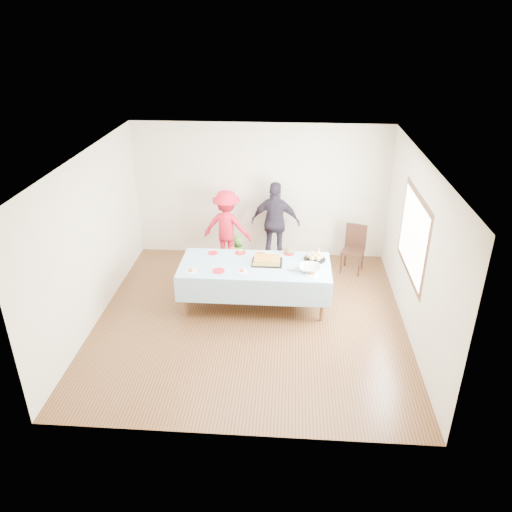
% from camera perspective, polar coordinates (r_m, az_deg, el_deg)
% --- Properties ---
extents(ground, '(5.00, 5.00, 0.00)m').
position_cam_1_polar(ground, '(8.29, -0.64, -7.22)').
color(ground, '#492B14').
rests_on(ground, ground).
extents(room_walls, '(5.04, 5.04, 2.72)m').
position_cam_1_polar(room_walls, '(7.45, -0.29, 4.20)').
color(room_walls, beige).
rests_on(room_walls, ground).
extents(party_table, '(2.50, 1.10, 0.78)m').
position_cam_1_polar(party_table, '(8.31, -0.11, -1.30)').
color(party_table, brown).
rests_on(party_table, ground).
extents(birthday_cake, '(0.51, 0.39, 0.09)m').
position_cam_1_polar(birthday_cake, '(8.32, 1.27, -0.51)').
color(birthday_cake, black).
rests_on(birthday_cake, party_table).
extents(rolls_tray, '(0.37, 0.37, 0.11)m').
position_cam_1_polar(rolls_tray, '(8.48, 6.73, -0.13)').
color(rolls_tray, black).
rests_on(rolls_tray, party_table).
extents(punch_bowl, '(0.35, 0.35, 0.09)m').
position_cam_1_polar(punch_bowl, '(8.12, 6.16, -1.40)').
color(punch_bowl, silver).
rests_on(punch_bowl, party_table).
extents(party_hat, '(0.09, 0.09, 0.16)m').
position_cam_1_polar(party_hat, '(8.63, 7.16, 0.56)').
color(party_hat, silver).
rests_on(party_hat, party_table).
extents(fork_pile, '(0.24, 0.18, 0.07)m').
position_cam_1_polar(fork_pile, '(8.12, 4.11, -1.36)').
color(fork_pile, white).
rests_on(fork_pile, party_table).
extents(plate_red_far_a, '(0.17, 0.17, 0.01)m').
position_cam_1_polar(plate_red_far_a, '(8.69, -4.96, 0.35)').
color(plate_red_far_a, red).
rests_on(plate_red_far_a, party_table).
extents(plate_red_far_b, '(0.19, 0.19, 0.01)m').
position_cam_1_polar(plate_red_far_b, '(8.67, -1.79, 0.39)').
color(plate_red_far_b, red).
rests_on(plate_red_far_b, party_table).
extents(plate_red_far_c, '(0.16, 0.16, 0.01)m').
position_cam_1_polar(plate_red_far_c, '(8.62, 0.52, 0.24)').
color(plate_red_far_c, red).
rests_on(plate_red_far_c, party_table).
extents(plate_red_far_d, '(0.19, 0.19, 0.01)m').
position_cam_1_polar(plate_red_far_d, '(8.66, 3.79, 0.29)').
color(plate_red_far_d, red).
rests_on(plate_red_far_d, party_table).
extents(plate_red_near, '(0.20, 0.20, 0.01)m').
position_cam_1_polar(plate_red_near, '(8.09, -4.30, -1.70)').
color(plate_red_near, red).
rests_on(plate_red_near, party_table).
extents(plate_white_left, '(0.21, 0.21, 0.01)m').
position_cam_1_polar(plate_white_left, '(8.12, -7.50, -1.77)').
color(plate_white_left, white).
rests_on(plate_white_left, party_table).
extents(plate_white_mid, '(0.20, 0.20, 0.01)m').
position_cam_1_polar(plate_white_mid, '(8.04, -1.63, -1.83)').
color(plate_white_mid, white).
rests_on(plate_white_mid, party_table).
extents(plate_white_right, '(0.22, 0.22, 0.01)m').
position_cam_1_polar(plate_white_right, '(8.01, 6.42, -2.13)').
color(plate_white_right, white).
rests_on(plate_white_right, party_table).
extents(dining_chair, '(0.50, 0.50, 0.92)m').
position_cam_1_polar(dining_chair, '(9.75, 11.15, 1.17)').
color(dining_chair, black).
rests_on(dining_chair, ground).
extents(toddler_left, '(0.30, 0.22, 0.76)m').
position_cam_1_polar(toddler_left, '(9.13, -2.72, -1.09)').
color(toddler_left, red).
rests_on(toddler_left, ground).
extents(toddler_mid, '(0.38, 0.27, 0.75)m').
position_cam_1_polar(toddler_mid, '(9.54, -2.02, 0.17)').
color(toddler_mid, '#447D29').
rests_on(toddler_mid, ground).
extents(toddler_right, '(0.50, 0.44, 0.87)m').
position_cam_1_polar(toddler_right, '(8.86, 3.54, -1.61)').
color(toddler_right, tan).
rests_on(toddler_right, ground).
extents(adult_left, '(1.04, 0.71, 1.49)m').
position_cam_1_polar(adult_left, '(9.83, -3.34, 3.35)').
color(adult_left, red).
rests_on(adult_left, ground).
extents(adult_right, '(1.00, 0.51, 1.64)m').
position_cam_1_polar(adult_right, '(9.83, 2.25, 3.85)').
color(adult_right, '#2A2432').
rests_on(adult_right, ground).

